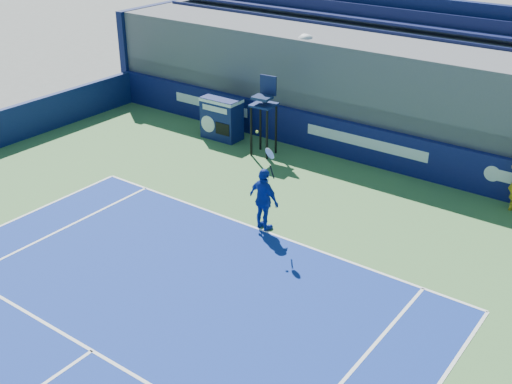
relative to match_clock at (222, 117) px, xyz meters
The scene contains 5 objects.
back_hoarding 4.91m from the match_clock, 11.11° to the left, with size 20.40×0.21×1.20m.
match_clock is the anchor object (origin of this frame).
umpire_chair 2.09m from the match_clock, ahead, with size 0.76×0.76×2.48m.
tennis_player 6.29m from the match_clock, 41.55° to the right, with size 1.00×0.59×2.57m.
stadium_seating 5.81m from the match_clock, 31.67° to the left, with size 21.00×4.05×4.45m.
Camera 1 is at (7.92, 0.71, 7.85)m, focal length 45.00 mm.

